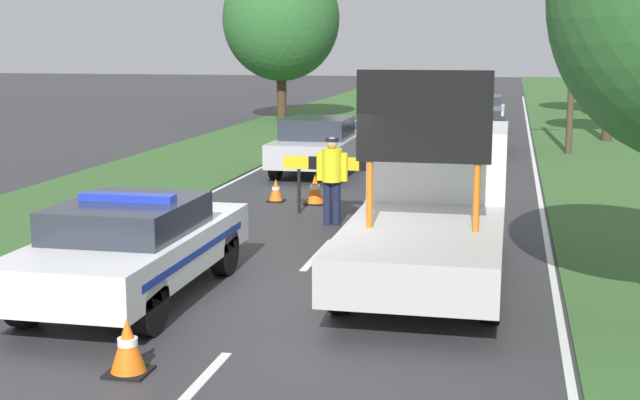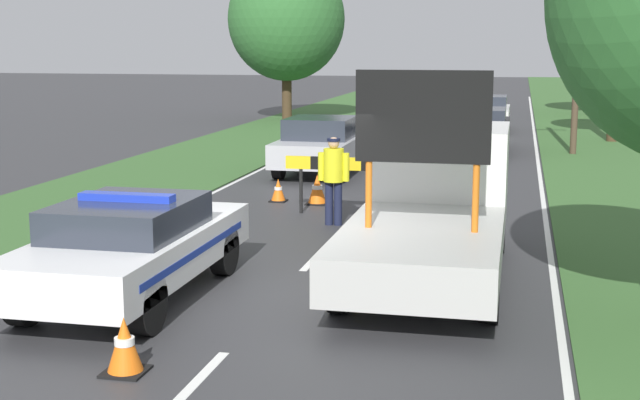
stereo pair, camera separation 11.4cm
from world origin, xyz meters
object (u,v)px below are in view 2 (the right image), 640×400
at_px(pedestrian_civilian, 388,170).
at_px(traffic_cone_centre_front, 317,189).
at_px(roadside_tree_near_right, 286,19).
at_px(road_barrier, 361,168).
at_px(utility_pole, 578,47).
at_px(queued_car_sedan_silver, 322,144).
at_px(roadside_tree_near_left, 601,26).
at_px(police_officer, 334,173).
at_px(traffic_cone_near_police, 125,345).
at_px(traffic_cone_behind_barrier, 198,236).
at_px(police_car, 132,245).
at_px(queued_car_sedan_black, 478,127).
at_px(queued_car_van_white, 484,112).
at_px(traffic_cone_near_truck, 278,190).
at_px(work_truck, 434,202).

relative_size(pedestrian_civilian, traffic_cone_centre_front, 2.65).
bearing_deg(traffic_cone_centre_front, roadside_tree_near_right, 106.49).
xyz_separation_m(road_barrier, utility_pole, (4.69, 11.11, 2.33)).
height_order(queued_car_sedan_silver, roadside_tree_near_left, roadside_tree_near_left).
height_order(police_officer, traffic_cone_near_police, police_officer).
distance_m(pedestrian_civilian, queued_car_sedan_silver, 6.50).
relative_size(traffic_cone_near_police, traffic_cone_behind_barrier, 1.06).
bearing_deg(utility_pole, roadside_tree_near_left, 83.20).
height_order(police_car, traffic_cone_centre_front, police_car).
distance_m(traffic_cone_behind_barrier, roadside_tree_near_right, 25.75).
bearing_deg(roadside_tree_near_right, queued_car_sedan_black, -47.37).
bearing_deg(police_car, traffic_cone_near_police, -63.96).
height_order(traffic_cone_near_police, utility_pole, utility_pole).
distance_m(queued_car_sedan_black, queued_car_van_white, 6.64).
relative_size(police_car, road_barrier, 1.51).
distance_m(traffic_cone_near_police, traffic_cone_near_truck, 10.31).
bearing_deg(police_officer, roadside_tree_near_right, -65.60).
distance_m(traffic_cone_centre_front, utility_pole, 11.99).
relative_size(work_truck, roadside_tree_near_left, 0.99).
relative_size(traffic_cone_behind_barrier, queued_car_sedan_silver, 0.14).
bearing_deg(traffic_cone_behind_barrier, traffic_cone_near_police, -77.73).
relative_size(traffic_cone_near_truck, roadside_tree_near_left, 0.08).
height_order(pedestrian_civilian, queued_car_van_white, pedestrian_civilian).
distance_m(work_truck, queued_car_sedan_silver, 10.19).
distance_m(traffic_cone_near_police, roadside_tree_near_left, 37.19).
distance_m(traffic_cone_centre_front, traffic_cone_behind_barrier, 4.89).
bearing_deg(police_officer, work_truck, 134.97).
bearing_deg(road_barrier, utility_pole, 72.25).
distance_m(queued_car_sedan_black, roadside_tree_near_left, 16.69).
relative_size(traffic_cone_centre_front, traffic_cone_behind_barrier, 1.11).
height_order(police_officer, queued_car_van_white, police_officer).
xyz_separation_m(queued_car_sedan_silver, queued_car_sedan_black, (3.82, 5.97, -0.02)).
distance_m(traffic_cone_centre_front, queued_car_sedan_black, 10.88).
height_order(queued_car_sedan_silver, utility_pole, utility_pole).
distance_m(road_barrier, roadside_tree_near_right, 22.60).
bearing_deg(pedestrian_civilian, traffic_cone_behind_barrier, -118.02).
bearing_deg(work_truck, police_car, 35.36).
xyz_separation_m(police_officer, roadside_tree_near_right, (-6.75, 22.21, 3.42)).
bearing_deg(work_truck, roadside_tree_near_left, -97.52).
bearing_deg(roadside_tree_near_right, road_barrier, -71.47).
distance_m(traffic_cone_centre_front, traffic_cone_near_truck, 0.91).
relative_size(police_car, utility_pole, 0.74).
bearing_deg(police_car, utility_pole, 72.73).
distance_m(traffic_cone_behind_barrier, queued_car_sedan_silver, 9.32).
relative_size(work_truck, traffic_cone_near_police, 10.03).
bearing_deg(queued_car_sedan_black, work_truck, 90.16).
bearing_deg(traffic_cone_behind_barrier, road_barrier, 60.98).
bearing_deg(queued_car_sedan_silver, utility_pole, -140.60).
bearing_deg(pedestrian_civilian, police_officer, -134.06).
bearing_deg(traffic_cone_behind_barrier, police_officer, 57.44).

